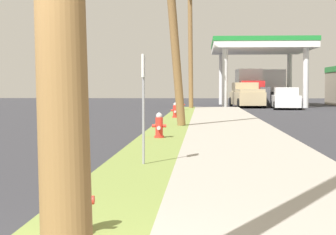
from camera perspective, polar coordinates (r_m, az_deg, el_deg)
The scene contains 11 objects.
fire_hydrant_nearest at distance 6.10m, azimuth -9.13°, elevation -8.10°, with size 0.42×0.38×0.74m.
fire_hydrant_second at distance 17.28m, azimuth -0.86°, elevation -0.90°, with size 0.42×0.38×0.74m.
fire_hydrant_third at distance 28.62m, azimuth 0.71°, elevation 0.64°, with size 0.42×0.37×0.74m.
fire_hydrant_fourth at distance 38.18m, azimuth 1.33°, elevation 1.23°, with size 0.42×0.38×0.74m.
utility_pole_midground at distance 22.38m, azimuth 0.42°, elevation 10.19°, with size 1.28×1.95×8.44m.
utility_pole_background at distance 41.96m, azimuth 2.19°, elevation 6.92°, with size 0.59×1.36×8.59m.
street_sign_post at distance 11.35m, azimuth -2.40°, elevation 3.08°, with size 0.05×0.36×2.12m.
car_white_by_near_pump at distance 43.61m, azimuth 11.34°, elevation 1.75°, with size 2.17×4.60×1.57m.
truck_tan_at_forecourt at distance 46.83m, azimuth 7.64°, elevation 2.10°, with size 2.59×5.56×1.97m.
truck_black_on_apron at distance 53.39m, azimuth 9.91°, elevation 2.80°, with size 2.17×6.42×3.11m.
truck_red_at_far_bay at distance 50.02m, azimuth 7.87°, elevation 2.81°, with size 2.28×6.45×3.11m.
Camera 1 is at (1.93, -4.05, 1.61)m, focal length 62.90 mm.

